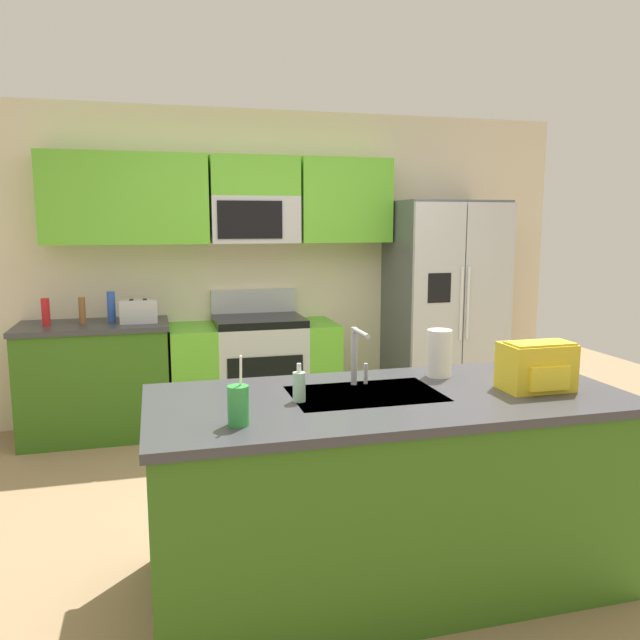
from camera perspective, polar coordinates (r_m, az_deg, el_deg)
ground_plane at (r=3.82m, az=2.46°, el=-17.15°), size 9.00×9.00×0.00m
kitchen_wall_unit at (r=5.44m, az=-5.45°, el=6.72°), size 5.20×0.43×2.60m
back_counter at (r=5.24m, az=-19.60°, el=-5.14°), size 1.13×0.63×0.90m
range_oven at (r=5.29m, az=-5.91°, el=-4.64°), size 1.36×0.61×1.10m
refrigerator at (r=5.62m, az=11.12°, el=1.06°), size 0.90×0.76×1.85m
island_counter at (r=3.05m, az=6.15°, el=-14.84°), size 2.18×0.96×0.90m
toaster at (r=5.07m, az=-16.08°, el=0.78°), size 0.28×0.16×0.18m
pepper_mill at (r=5.15m, az=-20.70°, el=0.80°), size 0.05×0.05×0.20m
bottle_red at (r=5.16m, az=-23.55°, el=0.66°), size 0.06×0.06×0.21m
bottle_blue at (r=5.17m, az=-18.35°, el=1.14°), size 0.06×0.06×0.24m
sink_faucet at (r=3.01m, az=3.38°, el=-2.85°), size 0.08×0.21×0.28m
drink_cup_green at (r=2.47m, az=-7.39°, el=-7.64°), size 0.08×0.08×0.28m
soap_dispenser at (r=2.77m, az=-1.90°, el=-6.00°), size 0.06×0.06×0.17m
paper_towel_roll at (r=3.25m, az=10.73°, el=-2.96°), size 0.12×0.12×0.24m
backpack at (r=3.11m, az=19.02°, el=-3.91°), size 0.32×0.22×0.23m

